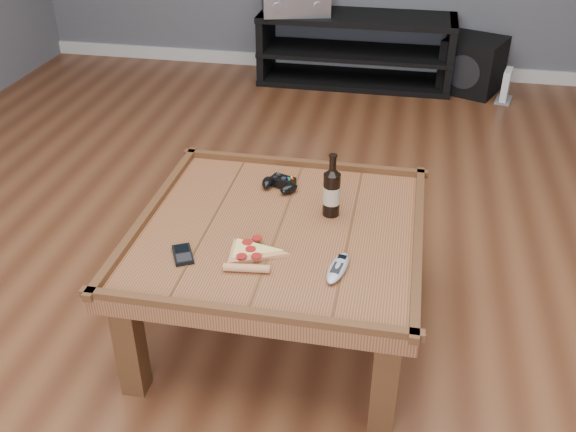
% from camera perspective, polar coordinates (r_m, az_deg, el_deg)
% --- Properties ---
extents(ground, '(6.00, 6.00, 0.00)m').
position_cam_1_polar(ground, '(2.55, -0.71, -9.56)').
color(ground, '#4E2816').
rests_on(ground, ground).
extents(baseboard, '(5.00, 0.02, 0.10)m').
position_cam_1_polar(baseboard, '(5.14, 6.18, 13.15)').
color(baseboard, silver).
rests_on(baseboard, ground).
extents(coffee_table, '(1.03, 1.03, 0.48)m').
position_cam_1_polar(coffee_table, '(2.31, -0.77, -2.26)').
color(coffee_table, '#5A2C19').
rests_on(coffee_table, ground).
extents(media_console, '(1.40, 0.45, 0.50)m').
position_cam_1_polar(media_console, '(4.86, 6.02, 14.46)').
color(media_console, black).
rests_on(media_console, ground).
extents(beer_bottle, '(0.06, 0.06, 0.24)m').
position_cam_1_polar(beer_bottle, '(2.31, 3.90, 2.24)').
color(beer_bottle, black).
rests_on(beer_bottle, coffee_table).
extents(game_controller, '(0.16, 0.13, 0.04)m').
position_cam_1_polar(game_controller, '(2.51, -0.73, 2.89)').
color(game_controller, black).
rests_on(game_controller, coffee_table).
extents(pizza_slice, '(0.19, 0.28, 0.03)m').
position_cam_1_polar(pizza_slice, '(2.13, -3.39, -3.39)').
color(pizza_slice, tan).
rests_on(pizza_slice, coffee_table).
extents(smartphone, '(0.10, 0.13, 0.02)m').
position_cam_1_polar(smartphone, '(2.16, -9.33, -3.39)').
color(smartphone, black).
rests_on(smartphone, coffee_table).
extents(remote_control, '(0.08, 0.18, 0.03)m').
position_cam_1_polar(remote_control, '(2.06, 4.46, -4.61)').
color(remote_control, '#9CA3AA').
rests_on(remote_control, coffee_table).
extents(av_receiver, '(0.55, 0.49, 0.16)m').
position_cam_1_polar(av_receiver, '(4.82, 0.65, 18.63)').
color(av_receiver, black).
rests_on(av_receiver, media_console).
extents(subwoofer, '(0.50, 0.50, 0.38)m').
position_cam_1_polar(subwoofer, '(4.88, 16.09, 12.79)').
color(subwoofer, black).
rests_on(subwoofer, ground).
extents(game_console, '(0.14, 0.20, 0.23)m').
position_cam_1_polar(game_console, '(4.77, 18.79, 10.81)').
color(game_console, gray).
rests_on(game_console, ground).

